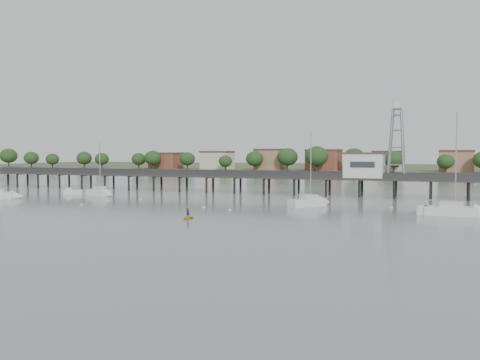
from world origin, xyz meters
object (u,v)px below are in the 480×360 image
(sailboat_a, at_px, (5,195))
(sailboat_b, at_px, (102,193))
(yellow_dinghy, at_px, (188,219))
(pier, at_px, (252,177))
(sailboat_d, at_px, (464,212))
(white_tender, at_px, (73,192))
(lattice_tower, at_px, (397,144))
(sailboat_c, at_px, (314,202))

(sailboat_a, bearing_deg, sailboat_b, 16.30)
(sailboat_a, xyz_separation_m, yellow_dinghy, (48.89, -15.75, -0.64))
(pier, height_order, sailboat_d, sailboat_d)
(white_tender, bearing_deg, yellow_dinghy, -57.46)
(sailboat_b, bearing_deg, pier, 51.66)
(sailboat_d, xyz_separation_m, yellow_dinghy, (-36.45, -17.26, -0.63))
(sailboat_b, bearing_deg, sailboat_a, -122.56)
(lattice_tower, distance_m, sailboat_a, 80.12)
(sailboat_d, relative_size, sailboat_c, 1.19)
(sailboat_d, height_order, yellow_dinghy, sailboat_d)
(lattice_tower, height_order, sailboat_d, lattice_tower)
(lattice_tower, height_order, sailboat_c, lattice_tower)
(lattice_tower, relative_size, white_tender, 3.54)
(sailboat_c, bearing_deg, sailboat_d, -71.85)
(lattice_tower, relative_size, sailboat_d, 0.96)
(pier, bearing_deg, sailboat_d, -33.84)
(sailboat_c, height_order, sailboat_b, sailboat_c)
(sailboat_d, distance_m, yellow_dinghy, 40.34)
(sailboat_b, relative_size, white_tender, 2.81)
(pier, bearing_deg, sailboat_b, -145.77)
(lattice_tower, distance_m, sailboat_d, 33.32)
(pier, relative_size, lattice_tower, 9.68)
(sailboat_d, bearing_deg, pier, 147.54)
(pier, distance_m, sailboat_d, 52.58)
(sailboat_a, bearing_deg, pier, 12.64)
(sailboat_d, bearing_deg, lattice_tower, 113.86)
(pier, bearing_deg, yellow_dinghy, -81.27)
(sailboat_b, bearing_deg, sailboat_d, 8.79)
(yellow_dinghy, bearing_deg, sailboat_c, 63.07)
(lattice_tower, relative_size, sailboat_a, 1.13)
(yellow_dinghy, bearing_deg, white_tender, 146.04)
(sailboat_b, distance_m, sailboat_a, 19.05)
(lattice_tower, xyz_separation_m, sailboat_c, (-11.82, -22.57, -10.46))
(pier, height_order, sailboat_a, sailboat_a)
(sailboat_c, xyz_separation_m, white_tender, (-56.25, 6.35, -0.15))
(pier, distance_m, sailboat_a, 51.94)
(lattice_tower, xyz_separation_m, sailboat_a, (-73.25, -30.73, -10.46))
(pier, height_order, sailboat_c, sailboat_c)
(lattice_tower, distance_m, sailboat_b, 62.38)
(pier, distance_m, white_tender, 40.15)
(sailboat_a, bearing_deg, yellow_dinghy, -41.57)
(sailboat_b, bearing_deg, yellow_dinghy, -21.80)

